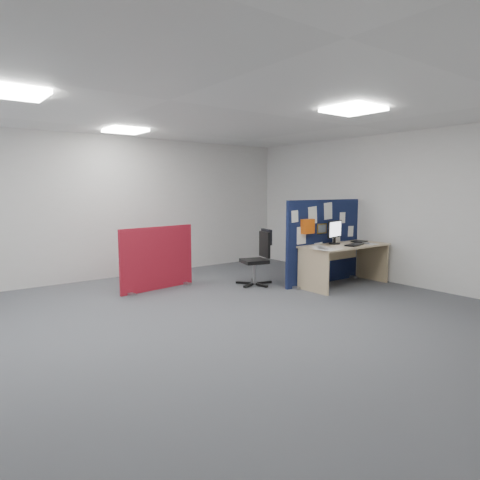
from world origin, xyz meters
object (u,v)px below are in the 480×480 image
main_desk (343,254)px  office_chair (260,254)px  navy_divider (323,241)px  red_divider (157,259)px  monitor_main (335,231)px

main_desk → office_chair: bearing=141.9°
navy_divider → red_divider: bearing=152.9°
main_desk → red_divider: red_divider is taller
main_desk → monitor_main: monitor_main is taller
main_desk → office_chair: office_chair is taller
monitor_main → office_chair: 1.40m
navy_divider → office_chair: (-1.04, 0.55, -0.21)m
navy_divider → red_divider: 2.96m
office_chair → main_desk: bearing=-22.7°
red_divider → monitor_main: bearing=-38.4°
navy_divider → office_chair: size_ratio=1.87×
monitor_main → office_chair: (-1.09, 0.77, -0.41)m
navy_divider → main_desk: (0.12, -0.36, -0.21)m
navy_divider → main_desk: size_ratio=1.10×
main_desk → office_chair: 1.47m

